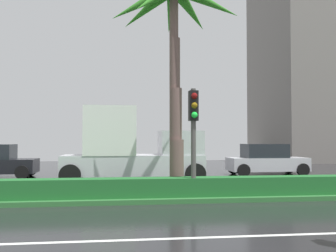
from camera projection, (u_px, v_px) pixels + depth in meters
ground_plane at (26, 195)px, 14.02m from camera, size 90.00×42.00×0.10m
median_strip at (18, 195)px, 13.03m from camera, size 85.50×4.00×0.15m
median_hedge at (7, 190)px, 11.65m from camera, size 76.50×0.70×0.60m
palm_tree_centre_left at (174, 15)px, 13.85m from camera, size 4.84×4.99×7.84m
traffic_signal_median_right at (194, 122)px, 12.19m from camera, size 0.28×0.43×3.45m
box_truck_lead at (131, 149)px, 17.75m from camera, size 6.40×2.64×3.46m
car_in_traffic_third at (266, 160)px, 21.29m from camera, size 4.30×2.02×1.72m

